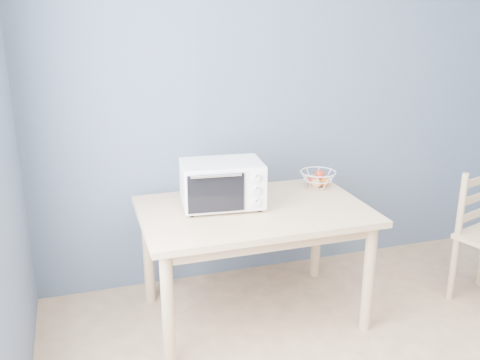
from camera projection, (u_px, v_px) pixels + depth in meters
name	position (u px, v px, depth m)	size (l,w,h in m)	color
dining_table	(254.00, 223.00, 3.34)	(1.40, 0.90, 0.75)	tan
toaster_oven	(219.00, 184.00, 3.28)	(0.52, 0.39, 0.29)	silver
fruit_basket	(318.00, 179.00, 3.67)	(0.31, 0.31, 0.13)	silver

